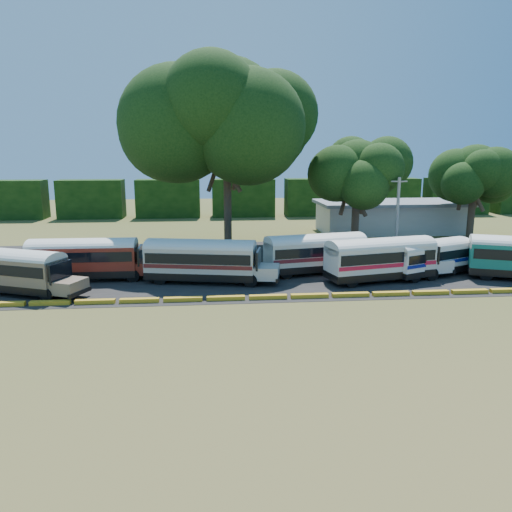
{
  "coord_description": "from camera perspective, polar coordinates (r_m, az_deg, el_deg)",
  "views": [
    {
      "loc": [
        -5.57,
        -32.85,
        10.25
      ],
      "look_at": [
        -1.89,
        6.0,
        2.1
      ],
      "focal_mm": 35.0,
      "sensor_mm": 36.0,
      "label": 1
    }
  ],
  "objects": [
    {
      "name": "asphalt_strip",
      "position": [
        46.47,
        2.85,
        -0.95
      ],
      "size": [
        64.0,
        24.0,
        0.02
      ],
      "primitive_type": "cube",
      "color": "black",
      "rests_on": "ground"
    },
    {
      "name": "bus_cream_east",
      "position": [
        42.91,
        7.07,
        0.54
      ],
      "size": [
        10.76,
        4.61,
        3.44
      ],
      "rotation": [
        0.0,
        0.0,
        0.2
      ],
      "color": "black",
      "rests_on": "ground"
    },
    {
      "name": "bus_red",
      "position": [
        42.72,
        -18.8,
        -0.03
      ],
      "size": [
        10.44,
        2.69,
        3.43
      ],
      "rotation": [
        0.0,
        0.0,
        -0.01
      ],
      "color": "black",
      "rests_on": "ground"
    },
    {
      "name": "tree_west",
      "position": [
        52.05,
        -3.38,
        15.77
      ],
      "size": [
        15.57,
        15.57,
        19.61
      ],
      "color": "#3D2E1E",
      "rests_on": "ground"
    },
    {
      "name": "curb",
      "position": [
        35.76,
        3.78,
        -4.64
      ],
      "size": [
        53.7,
        0.45,
        0.3
      ],
      "color": "#C38B16",
      "rests_on": "ground"
    },
    {
      "name": "ground",
      "position": [
        34.86,
        4.04,
        -5.34
      ],
      "size": [
        160.0,
        160.0,
        0.0
      ],
      "primitive_type": "plane",
      "color": "#3E4F1A",
      "rests_on": "ground"
    },
    {
      "name": "bus_white_blue",
      "position": [
        44.29,
        19.48,
        0.05
      ],
      "size": [
        9.56,
        5.89,
        3.1
      ],
      "rotation": [
        0.0,
        0.0,
        0.41
      ],
      "color": "black",
      "rests_on": "ground"
    },
    {
      "name": "terminal_building",
      "position": [
        67.62,
        15.08,
        4.41
      ],
      "size": [
        19.0,
        9.0,
        4.0
      ],
      "color": "beige",
      "rests_on": "ground"
    },
    {
      "name": "tree_east",
      "position": [
        63.76,
        23.75,
        8.87
      ],
      "size": [
        8.18,
        8.18,
        11.15
      ],
      "color": "#3D2E1E",
      "rests_on": "ground"
    },
    {
      "name": "tree_center",
      "position": [
        53.48,
        11.51,
        9.64
      ],
      "size": [
        8.27,
        8.27,
        11.56
      ],
      "color": "#3D2E1E",
      "rests_on": "ground"
    },
    {
      "name": "treeline_backdrop",
      "position": [
        81.36,
        -1.48,
        6.68
      ],
      "size": [
        130.0,
        4.0,
        6.0
      ],
      "color": "black",
      "rests_on": "ground"
    },
    {
      "name": "utility_pole",
      "position": [
        50.35,
        15.83,
        4.29
      ],
      "size": [
        1.6,
        0.3,
        7.9
      ],
      "color": "gray",
      "rests_on": "ground"
    },
    {
      "name": "bus_cream_west",
      "position": [
        39.84,
        -6.0,
        -0.26
      ],
      "size": [
        10.92,
        4.72,
        3.49
      ],
      "rotation": [
        0.0,
        0.0,
        -0.21
      ],
      "color": "black",
      "rests_on": "ground"
    },
    {
      "name": "bus_beige",
      "position": [
        40.62,
        -25.97,
        -1.28
      ],
      "size": [
        10.24,
        6.23,
        3.31
      ],
      "rotation": [
        0.0,
        0.0,
        -0.4
      ],
      "color": "black",
      "rests_on": "ground"
    },
    {
      "name": "bus_white_red",
      "position": [
        41.33,
        14.29,
        -0.09
      ],
      "size": [
        11.06,
        4.86,
        3.53
      ],
      "rotation": [
        0.0,
        0.0,
        0.21
      ],
      "color": "black",
      "rests_on": "ground"
    }
  ]
}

